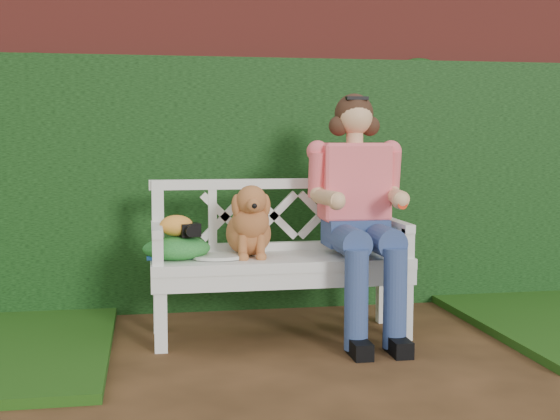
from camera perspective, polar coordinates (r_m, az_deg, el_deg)
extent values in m
plane|color=#332110|center=(3.68, 4.53, -13.01)|extent=(60.00, 60.00, 0.00)
cube|color=maroon|center=(5.35, -0.57, 4.79)|extent=(10.00, 0.30, 2.20)
cube|color=#235C1E|center=(5.14, -0.15, 1.98)|extent=(10.00, 0.18, 1.70)
cube|color=black|center=(4.28, -6.89, -1.51)|extent=(0.13, 0.11, 0.07)
ellipsoid|color=orange|center=(4.30, -7.91, -1.18)|extent=(0.23, 0.20, 0.12)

